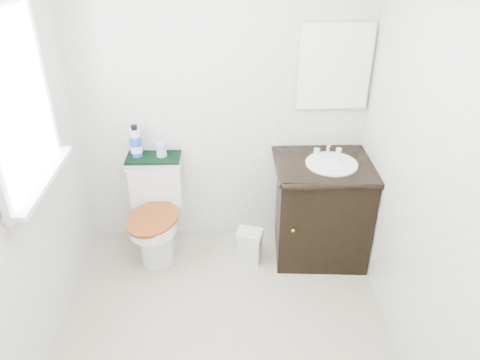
{
  "coord_description": "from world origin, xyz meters",
  "views": [
    {
      "loc": [
        0.05,
        -2.11,
        2.42
      ],
      "look_at": [
        0.13,
        0.75,
        0.77
      ],
      "focal_mm": 35.0,
      "sensor_mm": 36.0,
      "label": 1
    }
  ],
  "objects_px": {
    "trash_bin": "(250,246)",
    "mouthwash_bottle": "(136,142)",
    "vanity": "(322,207)",
    "cup": "(161,150)",
    "toilet": "(157,214)"
  },
  "relations": [
    {
      "from": "mouthwash_bottle",
      "to": "cup",
      "type": "relative_size",
      "value": 2.5
    },
    {
      "from": "vanity",
      "to": "trash_bin",
      "type": "bearing_deg",
      "value": -169.64
    },
    {
      "from": "vanity",
      "to": "cup",
      "type": "distance_m",
      "value": 1.31
    },
    {
      "from": "cup",
      "to": "mouthwash_bottle",
      "type": "bearing_deg",
      "value": 178.03
    },
    {
      "from": "trash_bin",
      "to": "cup",
      "type": "height_order",
      "value": "cup"
    },
    {
      "from": "vanity",
      "to": "mouthwash_bottle",
      "type": "bearing_deg",
      "value": 171.76
    },
    {
      "from": "trash_bin",
      "to": "mouthwash_bottle",
      "type": "relative_size",
      "value": 1.13
    },
    {
      "from": "vanity",
      "to": "trash_bin",
      "type": "xyz_separation_m",
      "value": [
        -0.57,
        -0.1,
        -0.29
      ]
    },
    {
      "from": "toilet",
      "to": "vanity",
      "type": "xyz_separation_m",
      "value": [
        1.3,
        -0.07,
        0.09
      ]
    },
    {
      "from": "trash_bin",
      "to": "mouthwash_bottle",
      "type": "height_order",
      "value": "mouthwash_bottle"
    },
    {
      "from": "vanity",
      "to": "mouthwash_bottle",
      "type": "height_order",
      "value": "mouthwash_bottle"
    },
    {
      "from": "toilet",
      "to": "mouthwash_bottle",
      "type": "bearing_deg",
      "value": 131.45
    },
    {
      "from": "toilet",
      "to": "cup",
      "type": "xyz_separation_m",
      "value": [
        0.06,
        0.13,
        0.5
      ]
    },
    {
      "from": "vanity",
      "to": "cup",
      "type": "height_order",
      "value": "vanity"
    },
    {
      "from": "mouthwash_bottle",
      "to": "vanity",
      "type": "bearing_deg",
      "value": -8.24
    }
  ]
}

